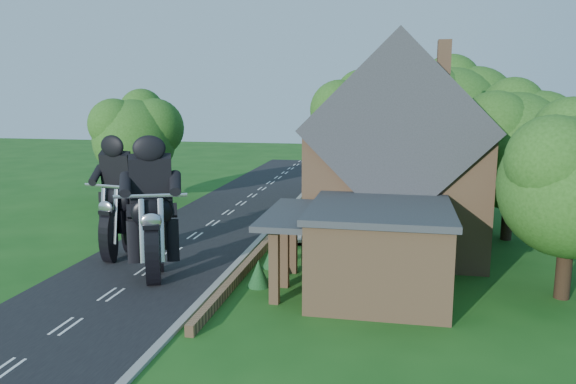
% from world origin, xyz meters
% --- Properties ---
extents(ground, '(120.00, 120.00, 0.00)m').
position_xyz_m(ground, '(0.00, 0.00, 0.00)').
color(ground, '#1A4D15').
rests_on(ground, ground).
extents(road, '(7.00, 80.00, 0.02)m').
position_xyz_m(road, '(0.00, 0.00, 0.01)').
color(road, black).
rests_on(road, ground).
extents(kerb, '(0.30, 80.00, 0.12)m').
position_xyz_m(kerb, '(3.65, 0.00, 0.06)').
color(kerb, gray).
rests_on(kerb, ground).
extents(garden_wall, '(0.30, 22.00, 0.40)m').
position_xyz_m(garden_wall, '(4.30, 5.00, 0.20)').
color(garden_wall, '#946D4B').
rests_on(garden_wall, ground).
extents(house, '(9.54, 8.64, 10.24)m').
position_xyz_m(house, '(10.49, 6.00, 4.34)').
color(house, '#946D4B').
rests_on(house, ground).
extents(annex, '(7.05, 5.94, 3.44)m').
position_xyz_m(annex, '(9.87, -0.80, 1.77)').
color(annex, '#946D4B').
rests_on(annex, ground).
extents(tree_house_right, '(6.51, 6.00, 8.40)m').
position_xyz_m(tree_house_right, '(16.65, 8.62, 5.19)').
color(tree_house_right, black).
rests_on(tree_house_right, ground).
extents(tree_behind_house, '(7.81, 7.20, 10.08)m').
position_xyz_m(tree_behind_house, '(14.18, 16.14, 6.23)').
color(tree_behind_house, black).
rests_on(tree_behind_house, ground).
extents(tree_behind_left, '(6.94, 6.40, 9.16)m').
position_xyz_m(tree_behind_left, '(8.16, 17.13, 5.73)').
color(tree_behind_left, black).
rests_on(tree_behind_left, ground).
extents(tree_far_road, '(6.08, 5.60, 7.84)m').
position_xyz_m(tree_far_road, '(-6.86, 14.11, 4.84)').
color(tree_far_road, black).
rests_on(tree_far_road, ground).
extents(shrub_a, '(0.90, 0.90, 1.10)m').
position_xyz_m(shrub_a, '(5.30, -1.00, 0.55)').
color(shrub_a, '#133D1B').
rests_on(shrub_a, ground).
extents(shrub_b, '(0.90, 0.90, 1.10)m').
position_xyz_m(shrub_b, '(5.30, 1.50, 0.55)').
color(shrub_b, '#133D1B').
rests_on(shrub_b, ground).
extents(shrub_c, '(0.90, 0.90, 1.10)m').
position_xyz_m(shrub_c, '(5.30, 4.00, 0.55)').
color(shrub_c, '#133D1B').
rests_on(shrub_c, ground).
extents(shrub_d, '(0.90, 0.90, 1.10)m').
position_xyz_m(shrub_d, '(5.30, 9.00, 0.55)').
color(shrub_d, '#133D1B').
rests_on(shrub_d, ground).
extents(shrub_e, '(0.90, 0.90, 1.10)m').
position_xyz_m(shrub_e, '(5.30, 11.50, 0.55)').
color(shrub_e, '#133D1B').
rests_on(shrub_e, ground).
extents(shrub_f, '(0.90, 0.90, 1.10)m').
position_xyz_m(shrub_f, '(5.30, 14.00, 0.55)').
color(shrub_f, '#133D1B').
rests_on(shrub_f, ground).
extents(motorcycle_lead, '(1.14, 1.96, 1.78)m').
position_xyz_m(motorcycle_lead, '(0.88, -0.99, 0.89)').
color(motorcycle_lead, black).
rests_on(motorcycle_lead, ground).
extents(motorcycle_follow, '(0.81, 1.90, 1.72)m').
position_xyz_m(motorcycle_follow, '(-1.92, 1.46, 0.86)').
color(motorcycle_follow, black).
rests_on(motorcycle_follow, ground).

